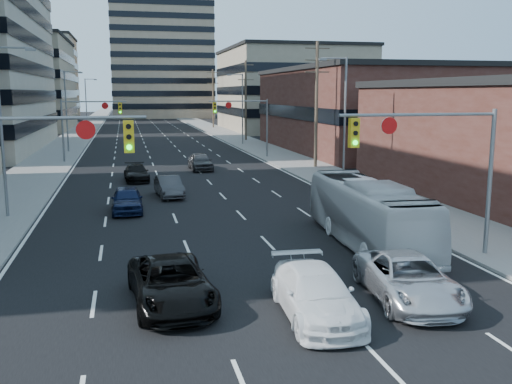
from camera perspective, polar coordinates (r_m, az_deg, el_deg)
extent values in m
plane|color=black|center=(14.28, 6.09, -17.79)|extent=(400.00, 400.00, 0.00)
cube|color=black|center=(142.15, -11.28, 7.03)|extent=(18.00, 300.00, 0.02)
cube|color=slate|center=(142.27, -15.95, 6.87)|extent=(5.00, 300.00, 0.15)
cube|color=slate|center=(142.95, -6.64, 7.20)|extent=(5.00, 300.00, 0.15)
cube|color=gray|center=(113.68, -23.29, 9.79)|extent=(20.00, 30.00, 16.00)
cube|color=#472119|center=(68.09, 11.69, 7.90)|extent=(20.00, 30.00, 9.00)
cube|color=gray|center=(104.12, 3.44, 10.08)|extent=(22.00, 28.00, 14.00)
cube|color=gray|center=(163.79, -9.67, 17.61)|extent=(26.00, 26.00, 58.00)
cube|color=#ADA089|center=(153.82, -22.19, 10.43)|extent=(24.00, 24.00, 20.00)
cube|color=gray|center=(146.48, 1.42, 9.64)|extent=(22.00, 22.00, 12.00)
cylinder|color=slate|center=(20.11, -20.29, 6.94)|extent=(6.50, 0.12, 0.12)
cube|color=gold|center=(19.99, -12.60, 5.43)|extent=(0.35, 0.28, 1.10)
cylinder|color=black|center=(19.81, -12.64, 6.41)|extent=(0.18, 0.06, 0.18)
cylinder|color=black|center=(19.83, -12.60, 5.40)|extent=(0.18, 0.06, 0.18)
cylinder|color=#0CE526|center=(19.86, -12.56, 4.39)|extent=(0.18, 0.06, 0.18)
cylinder|color=white|center=(19.98, -16.66, 5.97)|extent=(0.64, 0.06, 0.64)
cylinder|color=slate|center=(24.75, 22.33, 0.73)|extent=(0.18, 0.18, 6.00)
cylinder|color=slate|center=(22.77, 16.03, 7.44)|extent=(6.50, 0.12, 0.12)
cube|color=gold|center=(21.65, 9.76, 5.85)|extent=(0.35, 0.28, 1.10)
cylinder|color=black|center=(21.48, 9.95, 6.75)|extent=(0.18, 0.06, 0.18)
cylinder|color=black|center=(21.50, 9.92, 5.82)|extent=(0.18, 0.06, 0.18)
cylinder|color=#0CE526|center=(21.53, 9.90, 4.89)|extent=(0.18, 0.06, 0.18)
cylinder|color=white|center=(22.18, 13.17, 6.48)|extent=(0.64, 0.06, 0.64)
cylinder|color=slate|center=(57.34, -18.77, 5.75)|extent=(0.18, 0.18, 6.00)
cylinder|color=slate|center=(57.01, -15.90, 8.69)|extent=(6.00, 0.12, 0.12)
cube|color=gold|center=(56.95, -13.43, 8.14)|extent=(0.35, 0.28, 1.10)
cylinder|color=black|center=(56.79, -13.45, 8.49)|extent=(0.18, 0.06, 0.18)
cylinder|color=black|center=(56.79, -13.43, 8.14)|extent=(0.18, 0.06, 0.18)
cylinder|color=#0CE526|center=(56.80, -13.42, 7.78)|extent=(0.18, 0.06, 0.18)
cylinder|color=white|center=(56.95, -14.86, 8.33)|extent=(0.64, 0.06, 0.64)
cylinder|color=slate|center=(58.79, 1.11, 6.36)|extent=(0.18, 0.18, 6.00)
cylinder|color=slate|center=(58.03, -1.79, 9.07)|extent=(6.00, 0.12, 0.12)
cube|color=gold|center=(57.63, -4.15, 8.40)|extent=(0.35, 0.28, 1.10)
cylinder|color=black|center=(57.47, -4.13, 8.75)|extent=(0.18, 0.06, 0.18)
cylinder|color=black|center=(57.47, -4.13, 8.40)|extent=(0.18, 0.06, 0.18)
cylinder|color=#0CE526|center=(57.48, -4.12, 8.05)|extent=(0.18, 0.06, 0.18)
cylinder|color=white|center=(57.83, -2.76, 8.67)|extent=(0.64, 0.06, 0.64)
cylinder|color=#4C3D2D|center=(50.68, 6.06, 8.57)|extent=(0.28, 0.28, 11.00)
cube|color=#4C3D2D|center=(50.81, 6.16, 14.10)|extent=(2.20, 0.10, 0.10)
cube|color=#4C3D2D|center=(50.74, 6.14, 12.97)|extent=(2.20, 0.10, 0.10)
cube|color=#4C3D2D|center=(50.70, 6.12, 11.84)|extent=(2.20, 0.10, 0.10)
cylinder|color=#4C3D2D|center=(79.65, -1.03, 9.08)|extent=(0.28, 0.28, 11.00)
cube|color=#4C3D2D|center=(79.73, -1.04, 12.60)|extent=(2.20, 0.10, 0.10)
cube|color=#4C3D2D|center=(79.69, -1.04, 11.88)|extent=(2.20, 0.10, 0.10)
cube|color=#4C3D2D|center=(79.66, -1.03, 11.17)|extent=(2.20, 0.10, 0.10)
cylinder|color=#4C3D2D|center=(109.18, -4.32, 9.27)|extent=(0.28, 0.28, 11.00)
cube|color=#4C3D2D|center=(109.24, -4.35, 11.84)|extent=(2.20, 0.10, 0.10)
cube|color=#4C3D2D|center=(109.21, -4.34, 11.32)|extent=(2.20, 0.10, 0.10)
cube|color=#4C3D2D|center=(109.19, -4.34, 10.79)|extent=(2.20, 0.10, 0.10)
cylinder|color=slate|center=(32.62, -24.10, 5.30)|extent=(0.16, 0.16, 9.00)
cylinder|color=slate|center=(32.47, -23.06, 13.15)|extent=(1.80, 0.10, 0.10)
cube|color=slate|center=(32.34, -21.62, 13.11)|extent=(0.50, 0.22, 0.14)
cylinder|color=slate|center=(67.26, -18.43, 7.58)|extent=(0.16, 0.16, 9.00)
cylinder|color=slate|center=(67.19, -17.86, 11.37)|extent=(1.80, 0.10, 0.10)
cube|color=slate|center=(67.13, -17.16, 11.34)|extent=(0.50, 0.22, 0.14)
cylinder|color=slate|center=(102.15, -16.61, 8.29)|extent=(0.16, 0.16, 9.00)
cylinder|color=slate|center=(102.10, -16.22, 10.78)|extent=(1.80, 0.10, 0.10)
cube|color=slate|center=(102.06, -15.76, 10.76)|extent=(0.50, 0.22, 0.14)
cylinder|color=slate|center=(39.81, 8.86, 6.72)|extent=(0.16, 0.16, 9.00)
cylinder|color=slate|center=(39.50, 7.79, 13.11)|extent=(1.80, 0.10, 0.10)
cube|color=slate|center=(39.22, 6.66, 13.04)|extent=(0.50, 0.22, 0.14)
cylinder|color=slate|center=(73.45, -1.36, 8.23)|extent=(0.16, 0.16, 9.00)
cylinder|color=slate|center=(73.28, -2.08, 11.66)|extent=(1.80, 0.10, 0.10)
cube|color=slate|center=(73.14, -2.71, 11.60)|extent=(0.50, 0.22, 0.14)
imported|color=black|center=(18.35, -8.49, -9.00)|extent=(2.74, 5.31, 1.43)
imported|color=white|center=(17.32, 5.98, -10.08)|extent=(2.28, 5.08, 1.45)
imported|color=silver|center=(19.16, 14.98, -8.36)|extent=(3.03, 5.51, 1.46)
imported|color=silver|center=(25.39, 11.12, -2.10)|extent=(2.93, 10.37, 2.86)
imported|color=#0D1736|center=(32.78, -12.78, -0.74)|extent=(1.70, 4.20, 1.43)
imported|color=#343436|center=(37.09, -8.70, 0.54)|extent=(1.77, 4.17, 1.34)
imported|color=black|center=(44.20, -11.87, 1.88)|extent=(1.96, 4.39, 1.25)
imported|color=#37373A|center=(49.73, -5.58, 3.07)|extent=(1.95, 4.51, 1.52)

